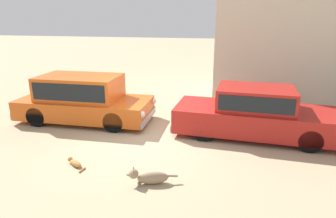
{
  "coord_description": "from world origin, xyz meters",
  "views": [
    {
      "loc": [
        2.3,
        -7.29,
        3.33
      ],
      "look_at": [
        0.7,
        0.2,
        0.9
      ],
      "focal_mm": 31.35,
      "sensor_mm": 36.0,
      "label": 1
    }
  ],
  "objects_px": {
    "stray_cat": "(75,163)",
    "parked_sedan_second": "(255,112)",
    "parked_sedan_nearest": "(83,98)",
    "stray_dog_spotted": "(148,177)"
  },
  "relations": [
    {
      "from": "stray_cat",
      "to": "parked_sedan_second",
      "type": "bearing_deg",
      "value": -116.17
    },
    {
      "from": "parked_sedan_second",
      "to": "parked_sedan_nearest",
      "type": "bearing_deg",
      "value": -178.6
    },
    {
      "from": "parked_sedan_nearest",
      "to": "stray_cat",
      "type": "height_order",
      "value": "parked_sedan_nearest"
    },
    {
      "from": "stray_dog_spotted",
      "to": "stray_cat",
      "type": "relative_size",
      "value": 1.9
    },
    {
      "from": "stray_dog_spotted",
      "to": "parked_sedan_second",
      "type": "bearing_deg",
      "value": -143.81
    },
    {
      "from": "parked_sedan_second",
      "to": "stray_cat",
      "type": "height_order",
      "value": "parked_sedan_second"
    },
    {
      "from": "stray_cat",
      "to": "parked_sedan_nearest",
      "type": "bearing_deg",
      "value": -36.33
    },
    {
      "from": "parked_sedan_nearest",
      "to": "parked_sedan_second",
      "type": "height_order",
      "value": "parked_sedan_nearest"
    },
    {
      "from": "parked_sedan_nearest",
      "to": "parked_sedan_second",
      "type": "relative_size",
      "value": 0.93
    },
    {
      "from": "parked_sedan_second",
      "to": "stray_cat",
      "type": "distance_m",
      "value": 5.05
    }
  ]
}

